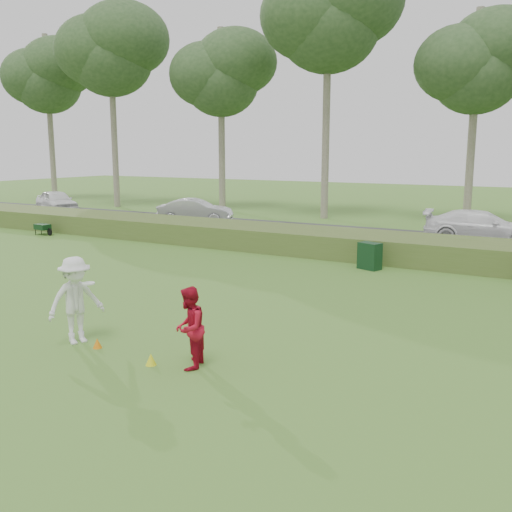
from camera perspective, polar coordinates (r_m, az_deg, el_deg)
The scene contains 17 objects.
ground at distance 12.42m, azimuth -9.25°, elevation -8.88°, with size 120.00×120.00×0.00m, color #3C6D24.
reed_strip at distance 22.64m, azimuth 10.03°, elevation 1.12°, with size 80.00×3.00×0.90m, color #445D25.
park_road at distance 27.41m, azimuth 13.52°, elevation 1.73°, with size 80.00×6.00×0.06m, color #2D2D2D.
tree_0 at distance 49.92m, azimuth -20.14°, elevation 16.42°, with size 6.76×6.76×13.00m.
tree_1 at distance 43.46m, azimuth -14.35°, elevation 19.19°, with size 7.54×7.54×14.50m.
tree_2 at distance 39.70m, azimuth -3.52°, elevation 17.60°, with size 6.50×6.50×12.00m.
tree_3 at distance 35.56m, azimuth 7.26°, elevation 22.66°, with size 7.80×7.80×15.50m.
tree_4 at distance 34.30m, azimuth 21.22°, elevation 17.41°, with size 6.24×6.24×11.50m.
player_white at distance 12.79m, azimuth -17.58°, elevation -4.25°, with size 1.10×1.39×1.89m.
player_red at distance 10.93m, azimuth -6.69°, elevation -7.15°, with size 0.77×0.60×1.59m, color #B00F25.
cone_orange at distance 12.57m, azimuth -15.59°, elevation -8.40°, with size 0.19×0.19×0.21m, color orange.
cone_yellow at distance 11.39m, azimuth -10.46°, elevation -10.12°, with size 0.21×0.21×0.23m, color yellow.
utility_cabinet at distance 20.21m, azimuth 11.30°, elevation 0.00°, with size 0.75×0.47×0.94m, color black.
wheelbarrow at distance 29.76m, azimuth -20.54°, elevation 2.72°, with size 1.09×0.60×0.53m.
car_left at distance 39.52m, azimuth -19.32°, elevation 5.17°, with size 1.72×4.27×1.45m, color white.
car_mid at distance 32.06m, azimuth -6.09°, elevation 4.50°, with size 1.44×4.14×1.36m, color silver.
car_right at distance 27.00m, azimuth 21.60°, elevation 2.74°, with size 1.99×4.89×1.42m, color white.
Camera 1 is at (7.41, -9.08, 4.11)m, focal length 40.00 mm.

